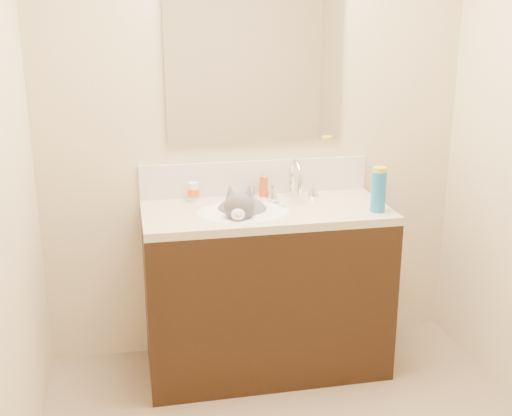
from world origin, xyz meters
name	(u,v)px	position (x,y,z in m)	size (l,w,h in m)	color
room_shell	(333,106)	(0.00, 0.00, 1.49)	(2.24, 2.54, 2.52)	beige
vanity_cabinet	(266,293)	(0.00, 0.97, 0.41)	(1.20, 0.55, 0.82)	black
counter_slab	(266,212)	(0.00, 0.97, 0.84)	(1.20, 0.55, 0.04)	beige
basin	(243,225)	(-0.12, 0.94, 0.79)	(0.45, 0.36, 0.14)	white
faucet	(295,183)	(0.18, 1.11, 0.95)	(0.28, 0.20, 0.21)	silver
cat	(242,216)	(-0.12, 0.97, 0.83)	(0.35, 0.42, 0.31)	#4E4B4E
backsplash	(255,178)	(0.00, 1.24, 0.95)	(1.20, 0.02, 0.18)	silver
mirror	(255,62)	(0.00, 1.24, 1.54)	(0.90, 0.02, 0.80)	white
pill_bottle	(194,192)	(-0.33, 1.17, 0.91)	(0.05, 0.05, 0.10)	silver
pill_label	(194,193)	(-0.33, 1.17, 0.90)	(0.06, 0.06, 0.04)	#DA5724
silver_jar	(249,192)	(-0.05, 1.17, 0.89)	(0.06, 0.06, 0.06)	#B7B7BC
amber_bottle	(264,186)	(0.03, 1.19, 0.91)	(0.04, 0.04, 0.11)	#D74A19
toothbrush	(277,203)	(0.07, 1.04, 0.86)	(0.01, 0.13, 0.01)	silver
toothbrush_head	(277,202)	(0.07, 1.04, 0.87)	(0.02, 0.03, 0.02)	#6B84E3
spray_can	(378,192)	(0.51, 0.82, 0.96)	(0.07, 0.07, 0.19)	#1A75BB
spray_cap	(380,171)	(0.51, 0.82, 1.06)	(0.06, 0.06, 0.04)	yellow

